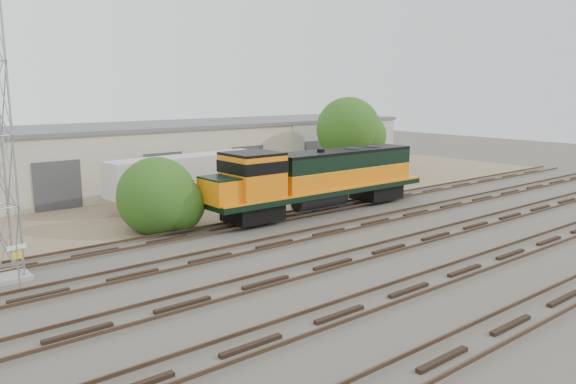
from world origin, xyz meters
TOP-DOWN VIEW (x-y plane):
  - ground at (0.00, 0.00)m, footprint 140.00×140.00m
  - dirt_strip at (0.00, 15.00)m, footprint 80.00×16.00m
  - tracks at (0.00, -3.00)m, footprint 80.00×20.40m
  - warehouse at (0.04, 22.98)m, footprint 58.40×10.40m
  - locomotive at (7.15, 6.00)m, footprint 17.49×3.07m
  - sign_post at (-12.31, 3.06)m, footprint 0.79×0.14m
  - semi_trailer at (1.84, 13.64)m, footprint 11.86×3.30m
  - dumpster_blue at (23.47, 18.42)m, footprint 1.88×1.81m
  - dumpster_red at (24.62, 17.01)m, footprint 1.66×1.57m
  - tree_mid at (-3.11, 8.17)m, footprint 4.88×4.65m
  - tree_east at (17.81, 13.16)m, footprint 5.88×5.60m

SIDE VIEW (x-z plane):
  - ground at x=0.00m, z-range 0.00..0.00m
  - dirt_strip at x=0.00m, z-range 0.00..0.02m
  - tracks at x=0.00m, z-range -0.06..0.22m
  - dumpster_red at x=24.62m, z-range 0.00..1.40m
  - dumpster_blue at x=23.47m, z-range 0.00..1.50m
  - sign_post at x=-12.31m, z-range 0.39..2.33m
  - tree_mid at x=-3.11m, z-range -0.39..4.26m
  - semi_trailer at x=1.84m, z-range 0.46..4.07m
  - locomotive at x=7.15m, z-range 0.31..4.51m
  - warehouse at x=0.04m, z-range 0.00..5.30m
  - tree_east at x=17.81m, z-range 0.83..8.39m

